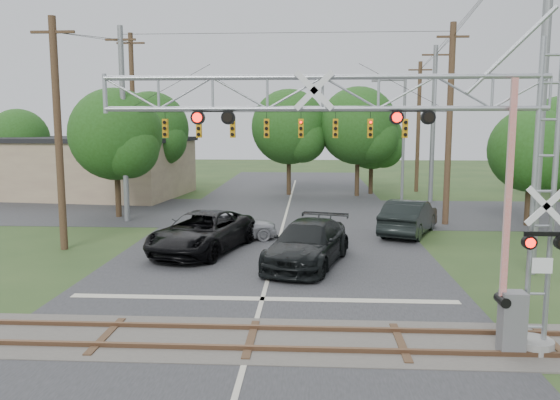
# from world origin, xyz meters

# --- Properties ---
(ground) EXTENTS (160.00, 160.00, 0.00)m
(ground) POSITION_xyz_m (0.00, 0.00, 0.00)
(ground) COLOR #29411E
(ground) RESTS_ON ground
(road_main) EXTENTS (14.00, 90.00, 0.02)m
(road_main) POSITION_xyz_m (0.00, 10.00, 0.01)
(road_main) COLOR #2B2C2E
(road_main) RESTS_ON ground
(road_cross) EXTENTS (90.00, 12.00, 0.02)m
(road_cross) POSITION_xyz_m (0.00, 24.00, 0.01)
(road_cross) COLOR #2B2C2E
(road_cross) RESTS_ON ground
(railroad_track) EXTENTS (90.00, 3.20, 0.17)m
(railroad_track) POSITION_xyz_m (0.00, 2.00, 0.03)
(railroad_track) COLOR #44413B
(railroad_track) RESTS_ON ground
(crossing_gantry) EXTENTS (11.54, 1.01, 7.88)m
(crossing_gantry) POSITION_xyz_m (3.95, 1.63, 4.86)
(crossing_gantry) COLOR gray
(crossing_gantry) RESTS_ON ground
(traffic_signal_span) EXTENTS (19.34, 0.36, 11.50)m
(traffic_signal_span) POSITION_xyz_m (0.85, 20.00, 5.72)
(traffic_signal_span) COLOR gray
(traffic_signal_span) RESTS_ON ground
(pickup_black) EXTENTS (4.66, 7.18, 1.84)m
(pickup_black) POSITION_xyz_m (-3.36, 12.26, 0.92)
(pickup_black) COLOR black
(pickup_black) RESTS_ON ground
(car_dark) EXTENTS (4.13, 6.72, 1.82)m
(car_dark) POSITION_xyz_m (1.49, 10.18, 0.91)
(car_dark) COLOR black
(car_dark) RESTS_ON ground
(sedan_silver) EXTENTS (5.01, 3.25, 1.59)m
(sedan_silver) POSITION_xyz_m (-2.43, 14.90, 0.79)
(sedan_silver) COLOR #94969B
(sedan_silver) RESTS_ON ground
(suv_dark) EXTENTS (4.01, 5.97, 1.86)m
(suv_dark) POSITION_xyz_m (6.83, 16.94, 0.93)
(suv_dark) COLOR black
(suv_dark) RESTS_ON ground
(commercial_building) EXTENTS (21.49, 12.63, 4.79)m
(commercial_building) POSITION_xyz_m (-19.19, 32.15, 2.40)
(commercial_building) COLOR gray
(commercial_building) RESTS_ON ground
(streetlight) EXTENTS (2.43, 0.25, 9.11)m
(streetlight) POSITION_xyz_m (7.97, 27.31, 5.10)
(streetlight) COLOR gray
(streetlight) RESTS_ON ground
(utility_poles) EXTENTS (23.94, 27.11, 14.06)m
(utility_poles) POSITION_xyz_m (2.48, 22.39, 6.12)
(utility_poles) COLOR #432F1F
(utility_poles) RESTS_ON ground
(treeline) EXTENTS (51.19, 26.72, 8.88)m
(treeline) POSITION_xyz_m (1.07, 31.57, 5.22)
(treeline) COLOR #392A1A
(treeline) RESTS_ON ground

